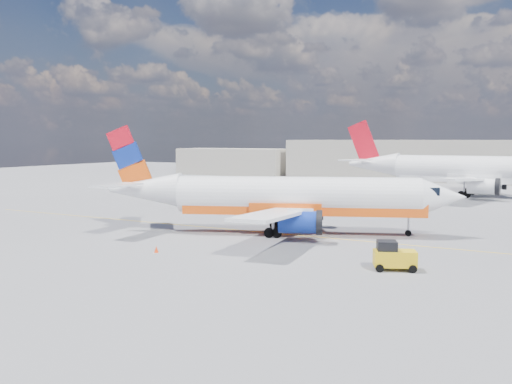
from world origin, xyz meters
The scene contains 8 objects.
ground centered at (0.00, 0.00, 0.00)m, with size 240.00×240.00×0.00m, color slate.
taxi_line centered at (0.00, 3.00, 0.01)m, with size 70.00×0.15×0.01m, color yellow.
terminal_main centered at (5.00, 75.00, 4.00)m, with size 70.00×14.00×8.00m, color #A59D8E.
terminal_annex centered at (-45.00, 72.00, 3.00)m, with size 26.00×10.00×6.00m, color #A59D8E.
main_jet centered at (1.08, 3.34, 3.16)m, with size 31.01×23.45×9.48m.
second_jet centered at (10.90, 44.80, 3.71)m, with size 36.66×29.04×11.12m.
gse_tug centered at (12.98, -5.92, 0.87)m, with size 2.93×2.44×1.84m.
traffic_cone centered at (-3.40, -8.79, 0.26)m, with size 0.38×0.38×0.53m.
Camera 1 is at (22.26, -40.77, 8.16)m, focal length 40.00 mm.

